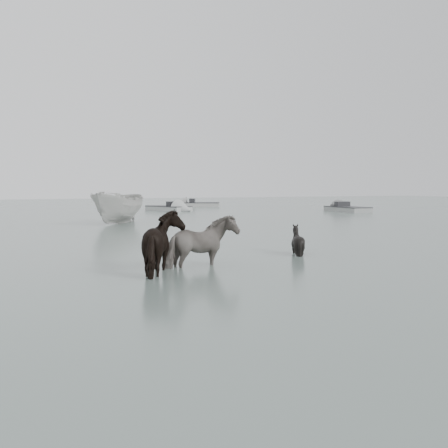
{
  "coord_description": "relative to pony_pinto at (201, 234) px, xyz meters",
  "views": [
    {
      "loc": [
        -4.7,
        -13.23,
        2.01
      ],
      "look_at": [
        1.14,
        0.0,
        1.0
      ],
      "focal_mm": 45.0,
      "sensor_mm": 36.0,
      "label": 1
    }
  ],
  "objects": [
    {
      "name": "skiff_star",
      "position": [
        14.02,
        36.1,
        -0.42
      ],
      "size": [
        5.42,
        3.67,
        0.75
      ],
      "primitive_type": null,
      "rotation": [
        0.0,
        0.0,
        2.7
      ],
      "color": "#A2A19D",
      "rests_on": "ground"
    },
    {
      "name": "boat_small",
      "position": [
        1.74,
        16.1,
        0.11
      ],
      "size": [
        4.28,
        4.76,
        1.81
      ],
      "primitive_type": "imported",
      "rotation": [
        0.0,
        0.0,
        -0.67
      ],
      "color": "#BAB9B5",
      "rests_on": "ground"
    },
    {
      "name": "pony_black",
      "position": [
        3.51,
        1.23,
        -0.19
      ],
      "size": [
        1.4,
        1.34,
        1.21
      ],
      "primitive_type": "imported",
      "rotation": [
        0.0,
        0.0,
        1.98
      ],
      "color": "black",
      "rests_on": "ground"
    },
    {
      "name": "ground",
      "position": [
        -0.33,
        0.42,
        -0.8
      ],
      "size": [
        140.0,
        140.0,
        0.0
      ],
      "primitive_type": "plane",
      "color": "#55665F",
      "rests_on": "ground"
    },
    {
      "name": "skiff_port",
      "position": [
        20.5,
        21.99,
        -0.42
      ],
      "size": [
        1.77,
        5.68,
        0.75
      ],
      "primitive_type": null,
      "rotation": [
        0.0,
        0.0,
        1.54
      ],
      "color": "gray",
      "rests_on": "ground"
    },
    {
      "name": "pony_pinto",
      "position": [
        0.0,
        0.0,
        0.0
      ],
      "size": [
        2.04,
        1.31,
        1.59
      ],
      "primitive_type": "imported",
      "rotation": [
        0.0,
        0.0,
        1.83
      ],
      "color": "black",
      "rests_on": "ground"
    },
    {
      "name": "pony_dark",
      "position": [
        -1.07,
        -0.61,
        0.04
      ],
      "size": [
        1.44,
        1.68,
        1.68
      ],
      "primitive_type": "imported",
      "rotation": [
        0.0,
        0.0,
        1.58
      ],
      "color": "black",
      "rests_on": "ground"
    },
    {
      "name": "skiff_mid",
      "position": [
        8.63,
        28.82,
        -0.42
      ],
      "size": [
        3.44,
        5.53,
        0.75
      ],
      "primitive_type": null,
      "rotation": [
        0.0,
        0.0,
        -1.19
      ],
      "color": "#A7A9A6",
      "rests_on": "ground"
    }
  ]
}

